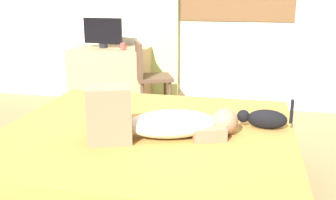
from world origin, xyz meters
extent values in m
plane|color=olive|center=(0.00, 0.00, 0.00)|extent=(16.00, 16.00, 0.00)
cube|color=#997A56|center=(-0.11, -0.03, 0.07)|extent=(1.96, 1.79, 0.14)
cube|color=olive|center=(-0.11, -0.03, 0.33)|extent=(1.91, 1.74, 0.38)
ellipsoid|color=silver|center=(0.08, -0.13, 0.60)|extent=(0.62, 0.43, 0.17)
sphere|color=#8C664C|center=(0.40, -0.01, 0.60)|extent=(0.17, 0.17, 0.17)
cube|color=#8C664C|center=(-0.28, -0.26, 0.69)|extent=(0.33, 0.31, 0.34)
cube|color=#8C664C|center=(0.28, -0.06, 0.56)|extent=(0.28, 0.33, 0.08)
ellipsoid|color=black|center=(0.66, 0.15, 0.58)|extent=(0.26, 0.12, 0.13)
sphere|color=black|center=(0.51, 0.15, 0.59)|extent=(0.08, 0.08, 0.08)
cylinder|color=black|center=(0.81, 0.14, 0.65)|extent=(0.02, 0.02, 0.16)
cube|color=#997A56|center=(-1.11, 1.98, 0.37)|extent=(0.90, 0.56, 0.74)
cylinder|color=black|center=(-1.19, 1.98, 0.77)|extent=(0.10, 0.10, 0.05)
cube|color=black|center=(-1.19, 1.98, 0.94)|extent=(0.48, 0.06, 0.30)
cylinder|color=#B23D38|center=(-0.90, 1.85, 0.78)|extent=(0.06, 0.06, 0.08)
cylinder|color=#4C3828|center=(-0.43, 1.94, 0.22)|extent=(0.04, 0.04, 0.44)
cylinder|color=#4C3828|center=(-0.31, 1.66, 0.22)|extent=(0.04, 0.04, 0.44)
cylinder|color=#4C3828|center=(-0.71, 1.82, 0.22)|extent=(0.04, 0.04, 0.44)
cylinder|color=#4C3828|center=(-0.59, 1.54, 0.22)|extent=(0.04, 0.04, 0.44)
cube|color=#4C3828|center=(-0.51, 1.74, 0.46)|extent=(0.50, 0.50, 0.04)
cube|color=#4C3828|center=(-0.67, 1.67, 0.67)|extent=(0.18, 0.37, 0.38)
cube|color=#ADCC75|center=(-0.56, 2.26, 1.22)|extent=(0.44, 0.06, 2.44)
camera|label=1|loc=(0.54, -2.35, 1.40)|focal=41.31mm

